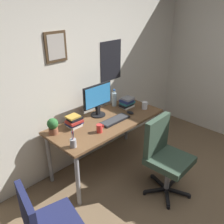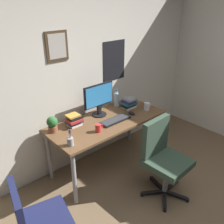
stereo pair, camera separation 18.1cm
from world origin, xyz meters
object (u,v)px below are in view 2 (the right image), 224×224
at_px(office_chair, 163,155).
at_px(coffee_mug_far, 98,128).
at_px(keyboard, 115,120).
at_px(potted_plant, 52,124).
at_px(side_chair, 37,220).
at_px(book_stack_left, 74,120).
at_px(book_stack_right, 129,103).
at_px(water_bottle, 117,99).
at_px(computer_mouse, 131,113).
at_px(coffee_mug_near, 147,106).
at_px(monitor, 99,98).
at_px(pen_cup, 70,141).

height_order(office_chair, coffee_mug_far, office_chair).
height_order(keyboard, potted_plant, potted_plant).
relative_size(side_chair, book_stack_left, 4.43).
bearing_deg(book_stack_right, water_bottle, 115.53).
distance_m(computer_mouse, water_bottle, 0.36).
distance_m(computer_mouse, book_stack_left, 0.80).
xyz_separation_m(water_bottle, potted_plant, (-1.07, -0.05, -0.00)).
height_order(book_stack_left, book_stack_right, book_stack_right).
height_order(coffee_mug_near, book_stack_right, book_stack_right).
bearing_deg(potted_plant, office_chair, -50.44).
relative_size(water_bottle, coffee_mug_far, 2.30).
distance_m(keyboard, book_stack_right, 0.46).
distance_m(potted_plant, book_stack_left, 0.28).
distance_m(keyboard, coffee_mug_far, 0.34).
xyz_separation_m(monitor, computer_mouse, (0.34, -0.28, -0.22)).
bearing_deg(computer_mouse, office_chair, -105.98).
distance_m(monitor, book_stack_left, 0.45).
xyz_separation_m(monitor, book_stack_right, (0.46, -0.11, -0.16)).
bearing_deg(book_stack_right, book_stack_left, 174.55).
height_order(office_chair, coffee_mug_near, office_chair).
bearing_deg(coffee_mug_far, side_chair, -155.04).
bearing_deg(coffee_mug_near, office_chair, -125.13).
xyz_separation_m(coffee_mug_far, book_stack_left, (-0.13, 0.32, 0.02)).
bearing_deg(computer_mouse, book_stack_left, 161.40).
xyz_separation_m(monitor, keyboard, (0.04, -0.28, -0.23)).
distance_m(office_chair, pen_cup, 1.07).
bearing_deg(book_stack_right, potted_plant, 173.87).
height_order(monitor, computer_mouse, monitor).
bearing_deg(side_chair, keyboard, 21.94).
distance_m(keyboard, water_bottle, 0.49).
xyz_separation_m(side_chair, coffee_mug_near, (1.97, 0.52, 0.28)).
bearing_deg(book_stack_left, side_chair, -139.07).
bearing_deg(pen_cup, water_bottle, 22.24).
bearing_deg(potted_plant, book_stack_left, -8.28).
distance_m(side_chair, coffee_mug_far, 1.21).
height_order(water_bottle, pen_cup, water_bottle).
relative_size(office_chair, side_chair, 1.09).
bearing_deg(side_chair, office_chair, -5.70).
relative_size(side_chair, book_stack_right, 4.12).
bearing_deg(coffee_mug_far, keyboard, 11.36).
relative_size(water_bottle, potted_plant, 1.29).
height_order(coffee_mug_far, potted_plant, potted_plant).
relative_size(monitor, pen_cup, 2.30).
xyz_separation_m(office_chair, book_stack_right, (0.33, 0.88, 0.27)).
bearing_deg(monitor, book_stack_right, -13.74).
bearing_deg(book_stack_left, coffee_mug_far, -68.60).
xyz_separation_m(coffee_mug_near, book_stack_left, (-1.02, 0.29, 0.02)).
bearing_deg(monitor, computer_mouse, -39.95).
height_order(pen_cup, book_stack_right, pen_cup).
bearing_deg(coffee_mug_far, potted_plant, 138.20).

